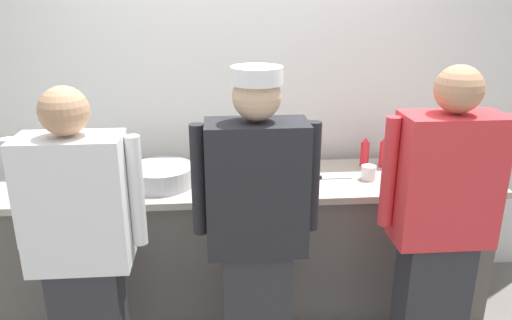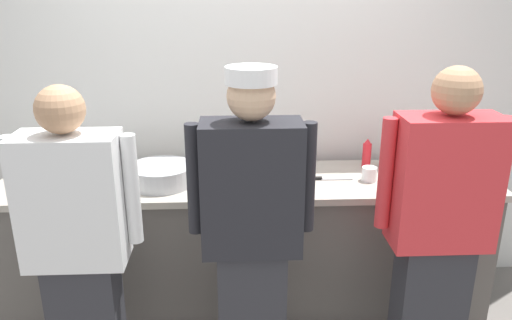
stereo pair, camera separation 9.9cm
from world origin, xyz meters
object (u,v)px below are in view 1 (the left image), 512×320
chef_near_left (82,250)px  squeeze_bottle_secondary (365,152)px  chef_far_right (440,226)px  ramekin_yellow_sauce (224,179)px  ramekin_green_sauce (278,184)px  chef_center (257,231)px  squeeze_bottle_primary (384,153)px  chefs_knife (325,178)px  plate_stack_front (421,166)px  mixing_bowl_steel (161,176)px  sheet_tray (74,182)px  deli_cup (368,173)px  plate_stack_rear (269,170)px

chef_near_left → squeeze_bottle_secondary: chef_near_left is taller
chef_far_right → ramekin_yellow_sauce: chef_far_right is taller
squeeze_bottle_secondary → ramekin_green_sauce: size_ratio=2.20×
chef_near_left → chef_far_right: (1.73, 0.04, 0.03)m
chef_near_left → chef_center: 0.82m
squeeze_bottle_primary → chefs_knife: (-0.42, -0.18, -0.09)m
plate_stack_front → chefs_knife: bearing=-171.2°
chef_center → mixing_bowl_steel: (-0.51, 0.61, 0.06)m
chef_center → chef_far_right: (0.91, -0.01, -0.01)m
sheet_tray → squeeze_bottle_secondary: 1.81m
deli_cup → squeeze_bottle_primary: bearing=53.3°
chef_far_right → plate_stack_front: (0.20, 0.74, 0.05)m
chef_near_left → sheet_tray: 0.75m
mixing_bowl_steel → chefs_knife: 0.98m
plate_stack_front → ramekin_yellow_sauce: (-1.25, -0.11, -0.01)m
chef_center → plate_stack_front: 1.33m
plate_stack_rear → chef_near_left: bearing=-141.1°
chefs_knife → squeeze_bottle_primary: bearing=23.7°
plate_stack_front → deli_cup: 0.40m
squeeze_bottle_primary → squeeze_bottle_secondary: size_ratio=1.03×
plate_stack_front → ramekin_green_sauce: 0.97m
chef_center → mixing_bowl_steel: chef_center is taller
chef_near_left → squeeze_bottle_secondary: size_ratio=8.39×
plate_stack_rear → squeeze_bottle_primary: (0.75, 0.09, 0.06)m
squeeze_bottle_primary → deli_cup: size_ratio=2.22×
chef_near_left → squeeze_bottle_primary: bearing=26.9°
ramekin_green_sauce → deli_cup: bearing=9.6°
plate_stack_rear → squeeze_bottle_secondary: bearing=10.5°
mixing_bowl_steel → squeeze_bottle_secondary: bearing=10.2°
mixing_bowl_steel → squeeze_bottle_secondary: size_ratio=1.95×
plate_stack_front → deli_cup: bearing=-161.0°
squeeze_bottle_secondary → chefs_knife: (-0.30, -0.21, -0.09)m
ramekin_green_sauce → ramekin_yellow_sauce: bearing=158.6°
mixing_bowl_steel → ramekin_green_sauce: 0.68m
plate_stack_front → squeeze_bottle_primary: size_ratio=1.19×
chef_far_right → plate_stack_rear: 1.07m
chef_far_right → plate_stack_front: chef_far_right is taller
plate_stack_front → squeeze_bottle_primary: squeeze_bottle_primary is taller
chef_center → plate_stack_rear: size_ratio=7.16×
chef_far_right → sheet_tray: chef_far_right is taller
chef_center → chefs_knife: 0.80m
chef_far_right → chefs_knife: bearing=124.1°
plate_stack_rear → squeeze_bottle_secondary: 0.65m
chef_near_left → deli_cup: (1.54, 0.65, 0.09)m
ramekin_green_sauce → ramekin_yellow_sauce: 0.33m
plate_stack_front → chef_far_right: bearing=-104.9°
mixing_bowl_steel → chefs_knife: size_ratio=1.38×
sheet_tray → plate_stack_rear: bearing=2.8°
plate_stack_front → plate_stack_rear: size_ratio=1.01×
ramekin_yellow_sauce → chef_far_right: bearing=-31.2°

